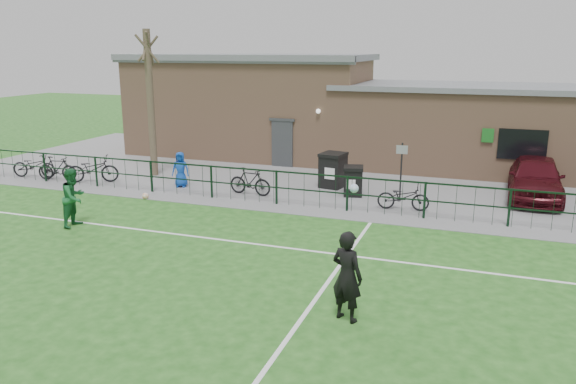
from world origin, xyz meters
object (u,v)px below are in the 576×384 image
(wheelie_bin_right, at_px, (353,182))
(spectator_child, at_px, (181,169))
(bare_tree, at_px, (151,104))
(bicycle_a, at_px, (34,166))
(bicycle_b, at_px, (57,168))
(bicycle_d, at_px, (250,181))
(sign_post, at_px, (401,171))
(ball_ground, at_px, (145,196))
(outfield_player, at_px, (74,197))
(bicycle_e, at_px, (403,197))
(wheelie_bin_left, at_px, (333,171))
(car_maroon, at_px, (536,178))
(bicycle_c, at_px, (92,169))

(wheelie_bin_right, height_order, spectator_child, spectator_child)
(bare_tree, height_order, bicycle_a, bare_tree)
(bicycle_b, relative_size, bicycle_d, 0.97)
(sign_post, bearing_deg, wheelie_bin_right, -172.07)
(sign_post, relative_size, bicycle_b, 1.23)
(wheelie_bin_right, xyz_separation_m, ball_ground, (-6.89, -2.99, -0.40))
(outfield_player, bearing_deg, bicycle_e, -64.39)
(wheelie_bin_left, distance_m, ball_ground, 7.09)
(bare_tree, height_order, bicycle_b, bare_tree)
(bare_tree, xyz_separation_m, bicycle_e, (10.73, -1.78, -2.53))
(bicycle_b, bearing_deg, bare_tree, -70.27)
(bicycle_d, distance_m, spectator_child, 3.04)
(car_maroon, height_order, spectator_child, car_maroon)
(wheelie_bin_right, height_order, outfield_player, outfield_player)
(sign_post, bearing_deg, bicycle_c, -171.71)
(spectator_child, bearing_deg, bicycle_e, -17.68)
(car_maroon, relative_size, ball_ground, 19.07)
(bicycle_a, xyz_separation_m, bicycle_d, (9.60, 0.40, 0.01))
(bare_tree, distance_m, outfield_player, 7.32)
(bicycle_d, bearing_deg, sign_post, -68.58)
(bare_tree, distance_m, bicycle_a, 5.50)
(bicycle_d, xyz_separation_m, ball_ground, (-3.32, -1.76, -0.41))
(wheelie_bin_left, relative_size, bicycle_b, 0.77)
(wheelie_bin_left, bearing_deg, bicycle_d, -129.96)
(wheelie_bin_left, distance_m, bicycle_e, 3.81)
(bicycle_d, distance_m, outfield_player, 6.25)
(sign_post, xyz_separation_m, bicycle_b, (-13.58, -1.92, -0.51))
(sign_post, relative_size, ball_ground, 8.57)
(bicycle_c, height_order, spectator_child, spectator_child)
(car_maroon, height_order, bicycle_b, car_maroon)
(bicycle_b, bearing_deg, bicycle_a, 72.31)
(wheelie_bin_left, relative_size, sign_post, 0.63)
(bicycle_c, height_order, bicycle_e, bicycle_c)
(bare_tree, relative_size, bicycle_d, 3.58)
(wheelie_bin_right, distance_m, bicycle_e, 2.40)
(bicycle_b, xyz_separation_m, bicycle_c, (1.60, 0.18, 0.05))
(bicycle_d, height_order, ball_ground, bicycle_d)
(bicycle_b, bearing_deg, spectator_child, -96.84)
(bare_tree, relative_size, bicycle_a, 3.18)
(ball_ground, bearing_deg, wheelie_bin_right, 23.43)
(wheelie_bin_right, bearing_deg, bare_tree, 164.43)
(bicycle_e, relative_size, ball_ground, 7.28)
(wheelie_bin_left, height_order, ball_ground, wheelie_bin_left)
(wheelie_bin_left, height_order, bicycle_c, wheelie_bin_left)
(wheelie_bin_left, bearing_deg, outfield_player, -120.64)
(bicycle_a, bearing_deg, bicycle_e, -100.61)
(bare_tree, relative_size, bicycle_e, 3.53)
(bicycle_e, bearing_deg, spectator_child, 82.45)
(bicycle_c, xyz_separation_m, spectator_child, (3.72, 0.53, 0.15))
(bicycle_d, bearing_deg, bare_tree, 77.75)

